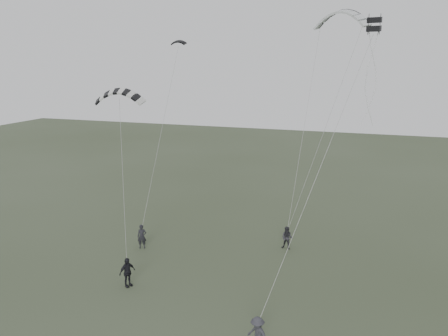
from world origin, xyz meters
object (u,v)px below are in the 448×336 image
(flyer_right, at_px, (287,238))
(kite_box, at_px, (374,24))
(kite_dark_small, at_px, (178,41))
(flyer_center, at_px, (127,272))
(flyer_far, at_px, (257,335))
(kite_striped, at_px, (119,91))
(flyer_left, at_px, (142,237))
(kite_pale_large, at_px, (342,11))

(flyer_right, xyz_separation_m, kite_box, (5.24, -6.05, 15.31))
(kite_dark_small, xyz_separation_m, kite_box, (15.51, -9.25, 0.28))
(flyer_center, relative_size, kite_dark_small, 1.49)
(flyer_far, bearing_deg, kite_box, 86.17)
(flyer_right, bearing_deg, kite_striped, -149.12)
(flyer_left, bearing_deg, kite_pale_large, 11.05)
(kite_dark_small, distance_m, kite_striped, 9.11)
(kite_dark_small, distance_m, kite_pale_large, 13.35)
(kite_dark_small, relative_size, kite_box, 1.81)
(flyer_right, distance_m, kite_dark_small, 18.48)
(flyer_left, height_order, kite_box, kite_box)
(flyer_center, bearing_deg, flyer_left, 45.41)
(flyer_left, distance_m, flyer_far, 15.03)
(kite_striped, bearing_deg, kite_pale_large, 24.08)
(kite_dark_small, xyz_separation_m, kite_striped, (-0.84, -8.32, -3.62))
(flyer_far, bearing_deg, kite_dark_small, 153.66)
(kite_pale_large, bearing_deg, flyer_left, -122.91)
(flyer_far, distance_m, kite_dark_small, 24.61)
(flyer_center, xyz_separation_m, kite_box, (14.05, 3.03, 15.23))
(flyer_center, distance_m, kite_dark_small, 19.40)
(flyer_right, height_order, kite_striped, kite_striped)
(flyer_center, relative_size, kite_pale_large, 0.43)
(flyer_right, xyz_separation_m, kite_striped, (-11.12, -5.12, 11.40))
(flyer_left, xyz_separation_m, kite_dark_small, (0.57, 6.60, 14.98))
(flyer_right, distance_m, flyer_center, 12.65)
(flyer_far, xyz_separation_m, kite_pale_large, (1.90, 18.19, 17.13))
(flyer_far, bearing_deg, kite_pale_large, 113.06)
(flyer_far, height_order, kite_dark_small, kite_dark_small)
(flyer_left, relative_size, flyer_far, 0.99)
(kite_pale_large, bearing_deg, kite_striped, -118.63)
(flyer_far, bearing_deg, flyer_left, 169.98)
(kite_box, bearing_deg, flyer_right, 140.28)
(kite_pale_large, height_order, kite_box, kite_pale_large)
(flyer_center, xyz_separation_m, flyer_far, (9.64, -3.80, -0.03))
(flyer_left, distance_m, kite_dark_small, 16.38)
(flyer_left, xyz_separation_m, kite_pale_large, (13.57, 8.72, 17.13))
(flyer_far, bearing_deg, kite_striped, 176.03)
(kite_dark_small, bearing_deg, kite_pale_large, 14.26)
(flyer_right, relative_size, kite_striped, 0.54)
(kite_dark_small, bearing_deg, kite_box, -25.80)
(flyer_right, xyz_separation_m, kite_pale_large, (2.73, 5.32, 17.19))
(flyer_center, xyz_separation_m, kite_striped, (-2.31, 3.96, 11.32))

